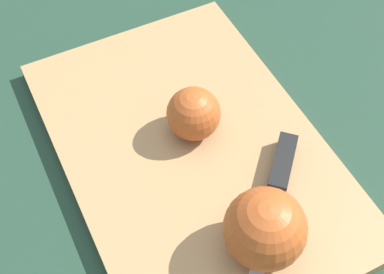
% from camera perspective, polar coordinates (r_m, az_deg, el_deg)
% --- Properties ---
extents(ground_plane, '(4.00, 4.00, 0.00)m').
position_cam_1_polar(ground_plane, '(0.65, 0.00, -2.09)').
color(ground_plane, '#1E3828').
extents(cutting_board, '(0.46, 0.32, 0.02)m').
position_cam_1_polar(cutting_board, '(0.64, 0.00, -1.58)').
color(cutting_board, '#A37A4C').
rests_on(cutting_board, ground_plane).
extents(apple_half_left, '(0.06, 0.06, 0.06)m').
position_cam_1_polar(apple_half_left, '(0.62, 0.15, 2.48)').
color(apple_half_left, '#AD4C1E').
rests_on(apple_half_left, cutting_board).
extents(apple_half_right, '(0.08, 0.08, 0.08)m').
position_cam_1_polar(apple_half_right, '(0.54, 7.77, -9.72)').
color(apple_half_right, '#AD4C1E').
rests_on(apple_half_right, cutting_board).
extents(knife, '(0.15, 0.13, 0.02)m').
position_cam_1_polar(knife, '(0.61, 9.42, -3.72)').
color(knife, silver).
rests_on(knife, cutting_board).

